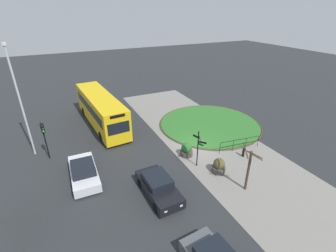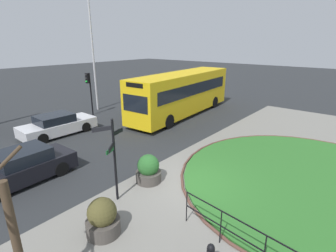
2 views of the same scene
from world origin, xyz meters
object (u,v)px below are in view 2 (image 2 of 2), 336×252
at_px(lamppost_tall, 93,50).
at_px(planter_kerbside, 148,170).
at_px(street_tree_bare, 11,236).
at_px(planter_near_signpost, 103,219).
at_px(traffic_light_near, 89,85).
at_px(car_near_lane, 58,125).
at_px(car_far_lane, 21,167).
at_px(bus_yellow, 182,93).
at_px(signpost_directional, 113,154).

height_order(lamppost_tall, planter_kerbside, lamppost_tall).
bearing_deg(street_tree_bare, planter_near_signpost, 11.06).
height_order(planter_near_signpost, planter_kerbside, planter_near_signpost).
bearing_deg(planter_kerbside, traffic_light_near, 66.99).
xyz_separation_m(traffic_light_near, planter_near_signpost, (-7.78, -11.95, -1.94)).
relative_size(planter_kerbside, street_tree_bare, 0.33).
relative_size(traffic_light_near, lamppost_tall, 0.36).
height_order(car_near_lane, planter_kerbside, car_near_lane).
relative_size(car_far_lane, street_tree_bare, 1.19).
distance_m(bus_yellow, street_tree_bare, 16.70).
relative_size(car_far_lane, planter_near_signpost, 3.54).
distance_m(traffic_light_near, lamppost_tall, 3.14).
bearing_deg(planter_near_signpost, bus_yellow, 26.75).
distance_m(traffic_light_near, planter_near_signpost, 14.39).
xyz_separation_m(planter_kerbside, street_tree_bare, (-5.70, -1.60, 1.35)).
xyz_separation_m(car_near_lane, street_tree_bare, (-6.25, -10.16, 1.27)).
height_order(signpost_directional, lamppost_tall, lamppost_tall).
distance_m(signpost_directional, traffic_light_near, 12.61).
height_order(signpost_directional, car_near_lane, signpost_directional).
relative_size(bus_yellow, planter_kerbside, 9.31).
xyz_separation_m(car_far_lane, lamppost_tall, (9.47, 7.84, 4.38)).
bearing_deg(traffic_light_near, street_tree_bare, 40.25).
bearing_deg(bus_yellow, signpost_directional, 20.63).
xyz_separation_m(car_near_lane, lamppost_tall, (5.51, 3.45, 4.40)).
relative_size(lamppost_tall, planter_kerbside, 7.71).
height_order(bus_yellow, traffic_light_near, traffic_light_near).
relative_size(signpost_directional, car_near_lane, 0.69).
height_order(bus_yellow, car_near_lane, bus_yellow).
distance_m(planter_kerbside, street_tree_bare, 6.08).
distance_m(traffic_light_near, street_tree_bare, 16.17).
xyz_separation_m(planter_near_signpost, street_tree_bare, (-2.53, -0.50, 1.35)).
bearing_deg(car_far_lane, street_tree_bare, 66.67).
bearing_deg(planter_kerbside, street_tree_bare, -164.37).
bearing_deg(planter_kerbside, car_far_lane, 129.36).
relative_size(bus_yellow, lamppost_tall, 1.21).
bearing_deg(car_near_lane, lamppost_tall, 33.18).
distance_m(traffic_light_near, planter_kerbside, 11.95).
bearing_deg(planter_near_signpost, planter_kerbside, 19.13).
bearing_deg(planter_kerbside, car_near_lane, 86.38).
xyz_separation_m(signpost_directional, street_tree_bare, (-3.94, -1.58, -0.01)).
bearing_deg(bus_yellow, lamppost_tall, -67.30).
height_order(traffic_light_near, lamppost_tall, lamppost_tall).
height_order(car_near_lane, lamppost_tall, lamppost_tall).
bearing_deg(bus_yellow, planter_kerbside, 24.53).
xyz_separation_m(signpost_directional, car_near_lane, (2.31, 8.57, -1.27)).
bearing_deg(lamppost_tall, traffic_light_near, -141.16).
relative_size(planter_near_signpost, street_tree_bare, 0.34).
relative_size(signpost_directional, traffic_light_near, 0.95).
bearing_deg(planter_near_signpost, traffic_light_near, 56.94).
bearing_deg(lamppost_tall, car_near_lane, -147.95).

